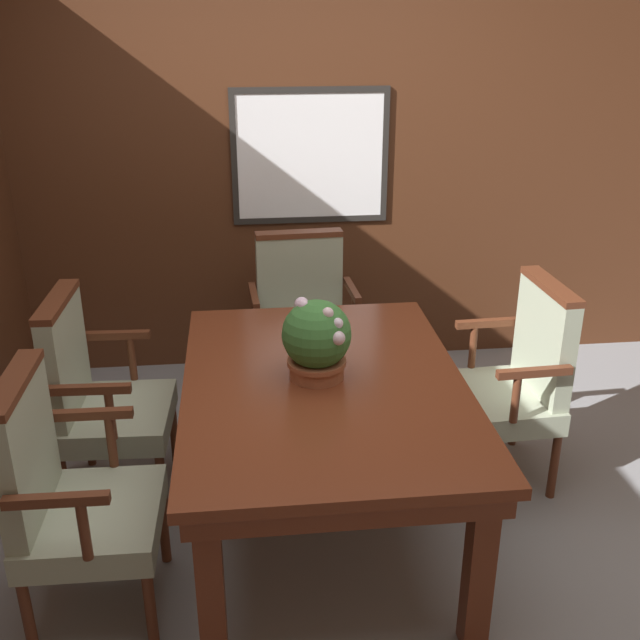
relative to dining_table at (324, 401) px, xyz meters
name	(u,v)px	position (x,y,z in m)	size (l,w,h in m)	color
ground_plane	(333,544)	(0.03, -0.11, -0.64)	(14.00, 14.00, 0.00)	gray
wall_back	(295,169)	(0.03, 1.74, 0.59)	(7.20, 0.08, 2.45)	#4C2816
dining_table	(324,401)	(0.00, 0.00, 0.00)	(1.13, 1.58, 0.73)	maroon
chair_left_far	(97,394)	(-0.98, 0.39, -0.12)	(0.50, 0.59, 0.98)	#562B19
chair_head_far	(303,318)	(0.01, 1.15, -0.12)	(0.59, 0.51, 0.98)	#562B19
chair_left_near	(67,493)	(-0.96, -0.35, -0.12)	(0.49, 0.58, 0.98)	#562B19
chair_right_far	(515,377)	(0.94, 0.33, -0.12)	(0.50, 0.59, 0.98)	#562B19
potted_plant	(317,339)	(-0.03, 0.04, 0.26)	(0.28, 0.28, 0.33)	#9E5638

